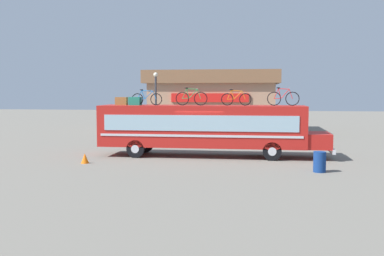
% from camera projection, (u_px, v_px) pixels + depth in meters
% --- Properties ---
extents(ground_plane, '(120.00, 120.00, 0.00)m').
position_uv_depth(ground_plane, '(202.00, 156.00, 24.37)').
color(ground_plane, slate).
extents(bus, '(12.34, 2.40, 2.76)m').
position_uv_depth(bus, '(206.00, 127.00, 24.21)').
color(bus, red).
rests_on(bus, ground).
extents(luggage_bag_1, '(0.66, 0.32, 0.44)m').
position_uv_depth(luggage_bag_1, '(121.00, 101.00, 24.92)').
color(luggage_bag_1, olive).
rests_on(luggage_bag_1, bus).
extents(luggage_bag_2, '(0.63, 0.56, 0.44)m').
position_uv_depth(luggage_bag_2, '(135.00, 101.00, 24.64)').
color(luggage_bag_2, '#1E7F66').
rests_on(luggage_bag_2, bus).
extents(rooftop_bicycle_1, '(1.70, 0.44, 0.87)m').
position_uv_depth(rooftop_bicycle_1, '(147.00, 99.00, 24.47)').
color(rooftop_bicycle_1, black).
rests_on(rooftop_bicycle_1, bus).
extents(rooftop_bicycle_2, '(1.73, 0.44, 0.96)m').
position_uv_depth(rooftop_bicycle_2, '(191.00, 98.00, 24.21)').
color(rooftop_bicycle_2, black).
rests_on(rooftop_bicycle_2, bus).
extents(rooftop_bicycle_3, '(1.61, 0.44, 0.87)m').
position_uv_depth(rooftop_bicycle_3, '(236.00, 99.00, 23.99)').
color(rooftop_bicycle_3, black).
rests_on(rooftop_bicycle_3, bus).
extents(rooftop_bicycle_4, '(1.68, 0.44, 0.97)m').
position_uv_depth(rooftop_bicycle_4, '(283.00, 98.00, 23.72)').
color(rooftop_bicycle_4, black).
rests_on(rooftop_bicycle_4, bus).
extents(roadside_building, '(11.18, 8.62, 5.26)m').
position_uv_depth(roadside_building, '(214.00, 101.00, 39.89)').
color(roadside_building, tan).
rests_on(roadside_building, ground).
extents(trash_bin, '(0.54, 0.54, 0.89)m').
position_uv_depth(trash_bin, '(320.00, 162.00, 19.51)').
color(trash_bin, navy).
rests_on(trash_bin, ground).
extents(traffic_cone, '(0.39, 0.39, 0.49)m').
position_uv_depth(traffic_cone, '(85.00, 158.00, 21.94)').
color(traffic_cone, orange).
rests_on(traffic_cone, ground).
extents(street_lamp, '(0.30, 0.30, 4.80)m').
position_uv_depth(street_lamp, '(156.00, 101.00, 30.74)').
color(street_lamp, '#38383D').
rests_on(street_lamp, ground).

